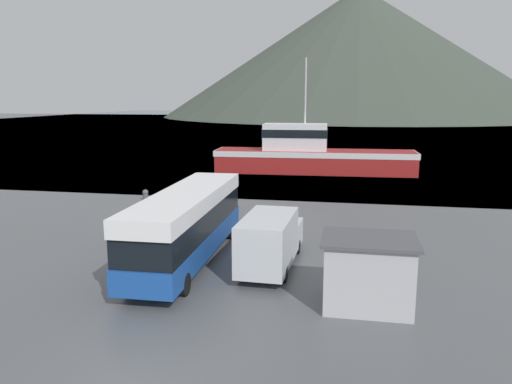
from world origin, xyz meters
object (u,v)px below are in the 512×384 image
storage_bin (149,220)px  dock_kiosk (368,272)px  tour_bus (188,222)px  fishing_boat (310,155)px  delivery_van (271,239)px

storage_bin → dock_kiosk: bearing=-34.5°
tour_bus → dock_kiosk: 8.95m
fishing_boat → dock_kiosk: size_ratio=5.95×
tour_bus → fishing_boat: fishing_boat is taller
tour_bus → dock_kiosk: size_ratio=3.39×
fishing_boat → storage_bin: size_ratio=14.37×
delivery_van → dock_kiosk: 5.46m
dock_kiosk → tour_bus: bearing=155.4°
dock_kiosk → fishing_boat: bearing=98.4°
storage_bin → dock_kiosk: 14.52m
fishing_boat → storage_bin: 25.71m
tour_bus → delivery_van: 3.98m
fishing_boat → dock_kiosk: fishing_boat is taller
tour_bus → delivery_van: (3.94, -0.20, -0.55)m
tour_bus → dock_kiosk: tour_bus is taller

